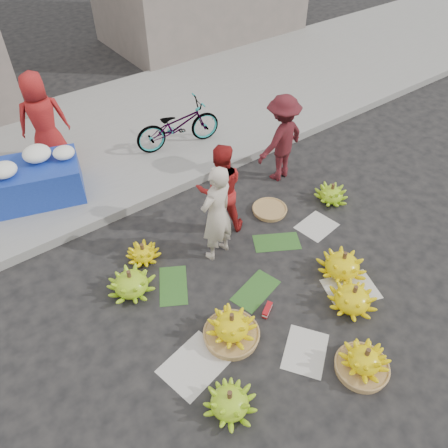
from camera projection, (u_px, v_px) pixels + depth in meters
ground at (252, 278)px, 5.72m from camera, size 80.00×80.00×0.00m
curb at (165, 190)px, 6.97m from camera, size 40.00×0.25×0.15m
sidewalk at (108, 135)px, 8.23m from camera, size 40.00×4.00×0.12m
newspaper_scatter at (294, 318)px, 5.25m from camera, size 3.20×1.80×0.00m
banana_leaves at (237, 272)px, 5.79m from camera, size 2.00×1.00×0.00m
banana_bunch_0 at (232, 328)px, 4.93m from camera, size 0.63×0.63×0.44m
banana_bunch_1 at (230, 402)px, 4.34m from camera, size 0.63×0.63×0.34m
banana_bunch_2 at (364, 362)px, 4.64m from camera, size 0.64×0.64×0.40m
banana_bunch_3 at (353, 298)px, 5.27m from camera, size 0.64×0.64×0.38m
banana_bunch_4 at (343, 264)px, 5.67m from camera, size 0.77×0.77×0.39m
banana_bunch_5 at (332, 194)px, 6.80m from camera, size 0.61×0.61×0.32m
banana_bunch_6 at (131, 283)px, 5.45m from camera, size 0.76×0.76×0.37m
banana_bunch_7 at (143, 253)px, 5.89m from camera, size 0.46×0.46×0.28m
basket_spare at (270, 210)px, 6.68m from camera, size 0.66×0.66×0.06m
incense_stack at (267, 310)px, 5.28m from camera, size 0.21×0.16×0.08m
vendor_cream at (217, 214)px, 5.57m from camera, size 0.58×0.44×1.43m
vendor_red at (220, 189)px, 5.99m from camera, size 0.84×0.78×1.38m
man_striped at (281, 139)px, 6.88m from camera, size 1.00×0.66×1.45m
flower_table at (34, 179)px, 6.56m from camera, size 1.55×1.21×0.79m
flower_vendor at (43, 120)px, 6.96m from camera, size 0.87×0.67×1.57m
bicycle at (178, 125)px, 7.60m from camera, size 0.80×1.60×0.80m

